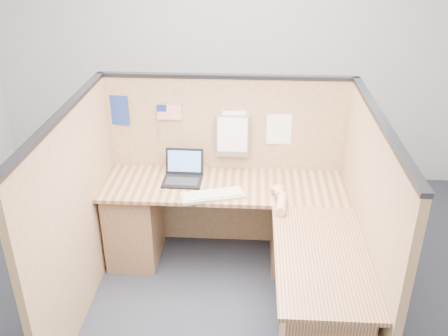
# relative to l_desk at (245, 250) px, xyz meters

# --- Properties ---
(floor) EXTENTS (5.00, 5.00, 0.00)m
(floor) POSITION_rel_l_desk_xyz_m (-0.18, -0.29, -0.39)
(floor) COLOR #1E222B
(floor) RESTS_ON ground
(wall_back) EXTENTS (5.00, 0.00, 5.00)m
(wall_back) POSITION_rel_l_desk_xyz_m (-0.18, 1.96, 1.01)
(wall_back) COLOR #A0A2A5
(wall_back) RESTS_ON floor
(cubicle_partitions) EXTENTS (2.06, 1.83, 1.53)m
(cubicle_partitions) POSITION_rel_l_desk_xyz_m (-0.18, 0.14, 0.38)
(cubicle_partitions) COLOR olive
(cubicle_partitions) RESTS_ON floor
(l_desk) EXTENTS (1.95, 1.75, 0.73)m
(l_desk) POSITION_rel_l_desk_xyz_m (0.00, 0.00, 0.00)
(l_desk) COLOR brown
(l_desk) RESTS_ON floor
(laptop) EXTENTS (0.31, 0.30, 0.22)m
(laptop) POSITION_rel_l_desk_xyz_m (-0.52, 0.47, 0.39)
(laptop) COLOR black
(laptop) RESTS_ON l_desk
(keyboard) EXTENTS (0.51, 0.29, 0.03)m
(keyboard) POSITION_rel_l_desk_xyz_m (-0.26, 0.19, 0.35)
(keyboard) COLOR gray
(keyboard) RESTS_ON l_desk
(mouse) EXTENTS (0.12, 0.09, 0.05)m
(mouse) POSITION_rel_l_desk_xyz_m (0.24, 0.26, 0.36)
(mouse) COLOR #BABABE
(mouse) RESTS_ON l_desk
(hand_forearm) EXTENTS (0.11, 0.39, 0.08)m
(hand_forearm) POSITION_rel_l_desk_xyz_m (0.25, 0.13, 0.37)
(hand_forearm) COLOR tan
(hand_forearm) RESTS_ON l_desk
(blue_poster) EXTENTS (0.19, 0.03, 0.25)m
(blue_poster) POSITION_rel_l_desk_xyz_m (-1.06, 0.68, 0.83)
(blue_poster) COLOR navy
(blue_poster) RESTS_ON cubicle_partitions
(american_flag) EXTENTS (0.20, 0.01, 0.34)m
(american_flag) POSITION_rel_l_desk_xyz_m (-0.66, 0.67, 0.82)
(american_flag) COLOR olive
(american_flag) RESTS_ON cubicle_partitions
(file_holder) EXTENTS (0.28, 0.05, 0.35)m
(file_holder) POSITION_rel_l_desk_xyz_m (-0.13, 0.66, 0.64)
(file_holder) COLOR slate
(file_holder) RESTS_ON cubicle_partitions
(paper_left) EXTENTS (0.24, 0.03, 0.31)m
(paper_left) POSITION_rel_l_desk_xyz_m (-0.09, 0.68, 0.70)
(paper_left) COLOR white
(paper_left) RESTS_ON cubicle_partitions
(paper_right) EXTENTS (0.20, 0.02, 0.25)m
(paper_right) POSITION_rel_l_desk_xyz_m (0.24, 0.68, 0.70)
(paper_right) COLOR white
(paper_right) RESTS_ON cubicle_partitions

